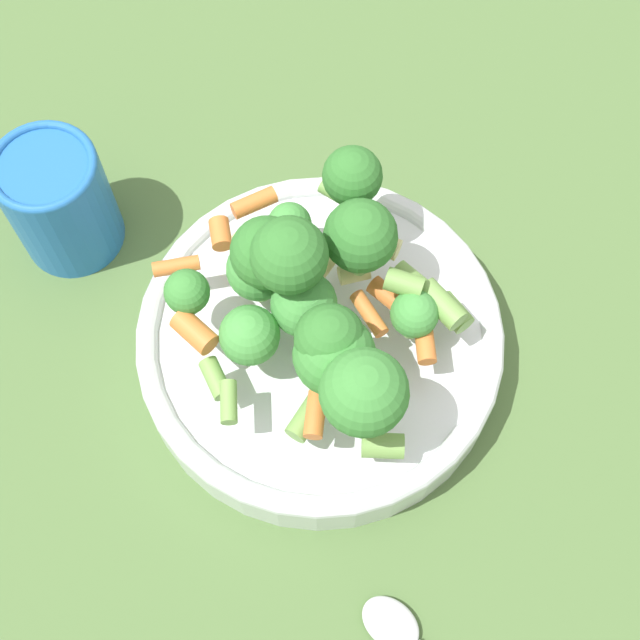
# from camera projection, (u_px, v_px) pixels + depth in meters

# --- Properties ---
(ground_plane) EXTENTS (3.00, 3.00, 0.00)m
(ground_plane) POSITION_uv_depth(u_px,v_px,m) (320.00, 355.00, 0.58)
(ground_plane) COLOR #4C6B38
(bowl) EXTENTS (0.23, 0.23, 0.04)m
(bowl) POSITION_uv_depth(u_px,v_px,m) (320.00, 342.00, 0.56)
(bowl) COLOR silver
(bowl) RESTS_ON ground_plane
(pasta_salad) EXTENTS (0.19, 0.17, 0.10)m
(pasta_salad) POSITION_uv_depth(u_px,v_px,m) (317.00, 298.00, 0.50)
(pasta_salad) COLOR #8CB766
(pasta_salad) RESTS_ON bowl
(cup) EXTENTS (0.07, 0.07, 0.09)m
(cup) POSITION_uv_depth(u_px,v_px,m) (59.00, 201.00, 0.58)
(cup) COLOR #2366B2
(cup) RESTS_ON ground_plane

